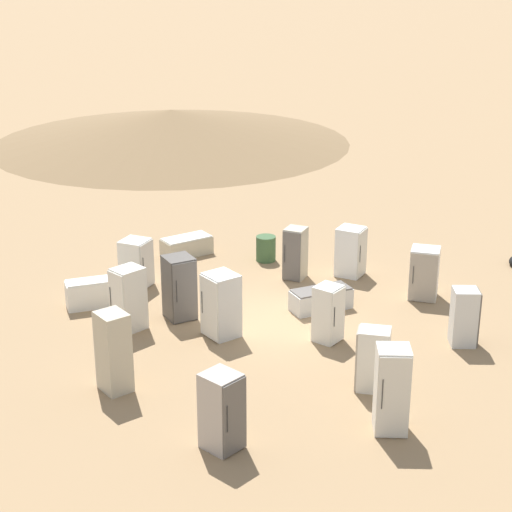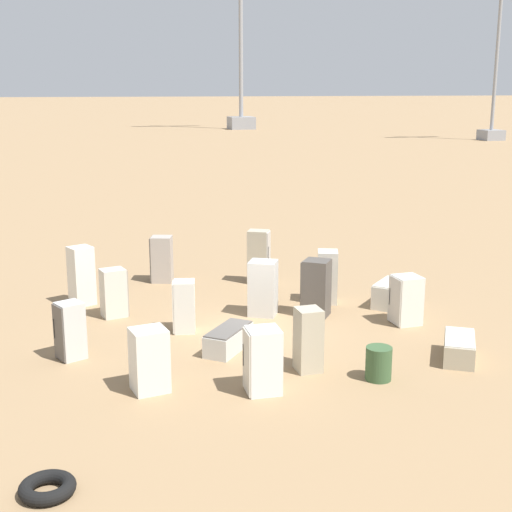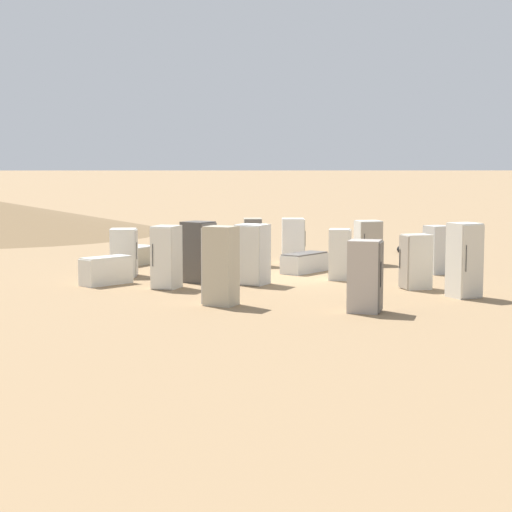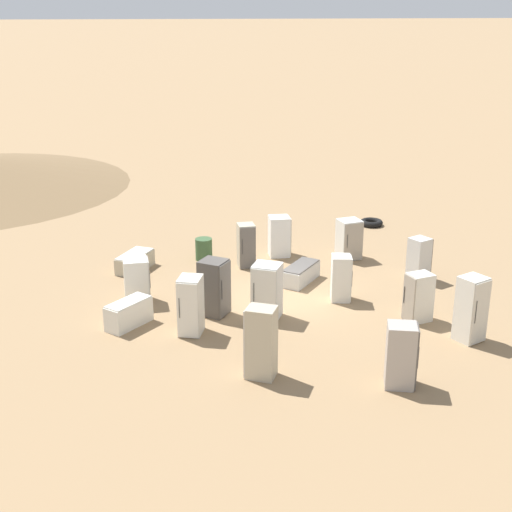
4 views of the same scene
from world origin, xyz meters
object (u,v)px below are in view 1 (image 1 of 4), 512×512
Objects in this scene: discarded_fridge_10 at (221,305)px; discarded_fridge_14 at (373,359)px; discarded_fridge_3 at (351,252)px; discarded_fridge_13 at (128,299)px; discarded_fridge_11 at (93,293)px; discarded_fridge_15 at (180,288)px; discarded_fridge_5 at (187,246)px; discarded_fridge_0 at (392,390)px; rusty_barrel at (266,248)px; discarded_fridge_9 at (295,253)px; discarded_fridge_6 at (321,299)px; discarded_fridge_7 at (113,352)px; discarded_fridge_8 at (465,317)px; discarded_fridge_4 at (424,273)px; discarded_fridge_1 at (328,314)px; discarded_fridge_2 at (222,412)px; discarded_fridge_12 at (136,263)px.

discarded_fridge_10 is 1.14× the size of discarded_fridge_14.
discarded_fridge_3 is 0.89× the size of discarded_fridge_13.
discarded_fridge_15 is at bearing 53.52° from discarded_fridge_11.
discarded_fridge_15 is (2.32, -4.28, 0.56)m from discarded_fridge_5.
rusty_barrel is (-6.58, 7.89, -0.53)m from discarded_fridge_0.
discarded_fridge_6 is at bearing 128.88° from discarded_fridge_9.
discarded_fridge_8 is (6.45, 5.72, -0.20)m from discarded_fridge_7.
discarded_fridge_15 is (-5.44, -4.19, 0.13)m from discarded_fridge_4.
discarded_fridge_8 is 9.93m from discarded_fridge_11.
discarded_fridge_2 is at bearing 10.25° from discarded_fridge_1.
discarded_fridge_2 is 0.94× the size of discarded_fridge_5.
discarded_fridge_11 is (-9.30, 2.55, -0.55)m from discarded_fridge_0.
discarded_fridge_6 is 2.16× the size of rusty_barrel.
discarded_fridge_0 is at bearing 49.78° from discarded_fridge_1.
discarded_fridge_13 is (1.47, -2.56, 0.13)m from discarded_fridge_12.
discarded_fridge_4 is 1.83× the size of rusty_barrel.
discarded_fridge_15 is at bearing 66.12° from discarded_fridge_9.
discarded_fridge_8 is at bearing -147.69° from discarded_fridge_6.
discarded_fridge_13 reaches higher than discarded_fridge_2.
discarded_fridge_0 is at bearing -8.52° from discarded_fridge_5.
discarded_fridge_13 reaches higher than discarded_fridge_4.
discarded_fridge_3 reaches higher than discarded_fridge_4.
discarded_fridge_14 is (0.41, -5.64, 0.00)m from discarded_fridge_4.
discarded_fridge_2 is at bearing 9.20° from discarded_fridge_11.
discarded_fridge_15 is at bearing 26.87° from discarded_fridge_4.
discarded_fridge_14 is at bearing -163.49° from discarded_fridge_13.
discarded_fridge_2 is 0.87× the size of discarded_fridge_7.
discarded_fridge_7 reaches higher than discarded_fridge_5.
discarded_fridge_12 is (-5.44, -0.80, 0.41)m from discarded_fridge_6.
discarded_fridge_0 is 3.47m from discarded_fridge_2.
discarded_fridge_7 is at bearing 136.93° from discarded_fridge_13.
discarded_fridge_4 is 0.85× the size of discarded_fridge_15.
discarded_fridge_0 is 6.29m from discarded_fridge_6.
discarded_fridge_0 reaches higher than discarded_fridge_9.
discarded_fridge_3 reaches higher than discarded_fridge_14.
discarded_fridge_0 is 8.64m from discarded_fridge_9.
discarded_fridge_8 reaches higher than discarded_fridge_5.
discarded_fridge_15 is (-3.97, 5.02, 0.05)m from discarded_fridge_2.
discarded_fridge_1 is 1.00× the size of discarded_fridge_14.
discarded_fridge_11 is 1.80× the size of rusty_barrel.
discarded_fridge_12 is at bearing 55.44° from discarded_fridge_7.
discarded_fridge_10 is (-1.66, -2.65, 0.53)m from discarded_fridge_6.
rusty_barrel is (2.50, 0.65, 0.10)m from discarded_fridge_5.
discarded_fridge_0 is 1.28× the size of discarded_fridge_4.
discarded_fridge_8 is 0.88× the size of discarded_fridge_10.
discarded_fridge_8 is (4.16, -3.21, -0.01)m from discarded_fridge_3.
discarded_fridge_9 is (-2.37, 9.00, -0.03)m from discarded_fridge_2.
discarded_fridge_9 is (-1.57, 1.81, 0.48)m from discarded_fridge_6.
discarded_fridge_7 reaches higher than discarded_fridge_3.
discarded_fridge_2 reaches higher than discarded_fridge_4.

